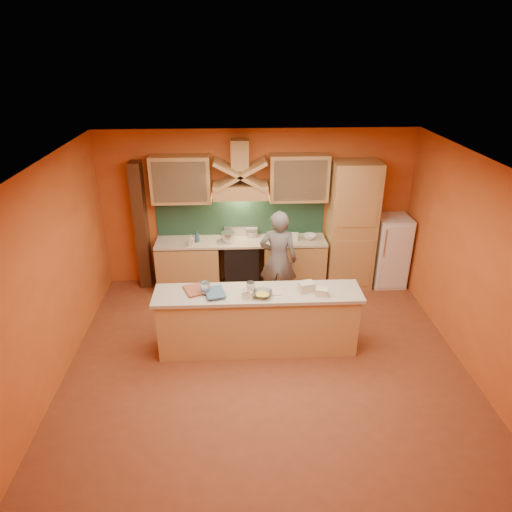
{
  "coord_description": "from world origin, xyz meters",
  "views": [
    {
      "loc": [
        -0.39,
        -5.21,
        4.1
      ],
      "look_at": [
        -0.1,
        0.9,
        1.22
      ],
      "focal_mm": 32.0,
      "sensor_mm": 36.0,
      "label": 1
    }
  ],
  "objects_px": {
    "fridge": "(390,251)",
    "mixing_bowl": "(262,294)",
    "stove": "(241,264)",
    "person": "(278,260)",
    "kitchen_scale": "(248,294)"
  },
  "relations": [
    {
      "from": "fridge",
      "to": "person",
      "type": "distance_m",
      "value": 2.22
    },
    {
      "from": "stove",
      "to": "mixing_bowl",
      "type": "bearing_deg",
      "value": -82.81
    },
    {
      "from": "kitchen_scale",
      "to": "stove",
      "type": "bearing_deg",
      "value": 103.73
    },
    {
      "from": "fridge",
      "to": "person",
      "type": "height_order",
      "value": "person"
    },
    {
      "from": "stove",
      "to": "kitchen_scale",
      "type": "relative_size",
      "value": 6.72
    },
    {
      "from": "fridge",
      "to": "mixing_bowl",
      "type": "bearing_deg",
      "value": -140.46
    },
    {
      "from": "person",
      "to": "mixing_bowl",
      "type": "distance_m",
      "value": 1.38
    },
    {
      "from": "person",
      "to": "kitchen_scale",
      "type": "height_order",
      "value": "person"
    },
    {
      "from": "stove",
      "to": "fridge",
      "type": "relative_size",
      "value": 0.69
    },
    {
      "from": "fridge",
      "to": "kitchen_scale",
      "type": "height_order",
      "value": "fridge"
    },
    {
      "from": "kitchen_scale",
      "to": "mixing_bowl",
      "type": "bearing_deg",
      "value": 19.8
    },
    {
      "from": "stove",
      "to": "person",
      "type": "relative_size",
      "value": 0.53
    },
    {
      "from": "stove",
      "to": "person",
      "type": "bearing_deg",
      "value": -49.13
    },
    {
      "from": "stove",
      "to": "fridge",
      "type": "distance_m",
      "value": 2.71
    },
    {
      "from": "fridge",
      "to": "kitchen_scale",
      "type": "bearing_deg",
      "value": -142.25
    }
  ]
}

